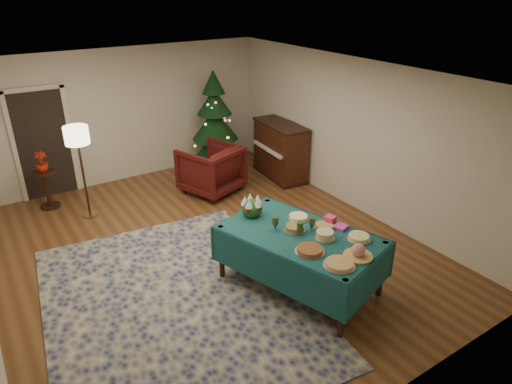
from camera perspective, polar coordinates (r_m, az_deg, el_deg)
room_shell at (r=6.68m, az=-6.61°, el=2.65°), size 7.00×7.00×7.00m
doorway at (r=9.52m, az=-25.08°, el=5.69°), size 1.08×0.04×2.16m
rug at (r=6.31m, az=-10.11°, el=-13.28°), size 3.68×4.55×0.02m
buffet_table at (r=6.15m, az=5.52°, el=-6.58°), size 1.82×2.40×0.83m
platter_0 at (r=5.50m, az=10.38°, el=-8.85°), size 0.38×0.38×0.05m
platter_1 at (r=5.68m, az=12.67°, el=-7.31°), size 0.37×0.37×0.18m
platter_2 at (r=6.05m, az=12.72°, el=-5.58°), size 0.31×0.31×0.07m
platter_3 at (r=5.70m, az=6.74°, el=-7.22°), size 0.37×0.37×0.06m
platter_4 at (r=5.98m, az=8.60°, el=-5.38°), size 0.27×0.27×0.11m
platter_5 at (r=6.25m, az=8.55°, el=-4.26°), size 0.29×0.29×0.05m
platter_6 at (r=6.13m, az=4.86°, el=-4.52°), size 0.30×0.30×0.08m
platter_7 at (r=6.44m, az=5.31°, el=-3.13°), size 0.31×0.31×0.05m
goblet_0 at (r=6.10m, az=2.44°, el=-3.89°), size 0.09×0.09×0.19m
goblet_1 at (r=6.13m, az=7.00°, el=-3.92°), size 0.09×0.09×0.19m
goblet_2 at (r=5.99m, az=5.52°, el=-4.55°), size 0.09×0.09×0.19m
napkin_stack at (r=6.27m, az=10.51°, el=-4.32°), size 0.21×0.21×0.04m
gift_box at (r=6.35m, az=9.23°, el=-3.46°), size 0.17×0.17×0.11m
centerpiece at (r=6.43m, az=-0.52°, el=-1.84°), size 0.30×0.30×0.34m
armchair at (r=9.03m, az=-5.66°, el=3.13°), size 1.28×1.24×1.05m
floor_lamp at (r=8.26m, az=-21.42°, el=5.96°), size 0.40×0.40×1.67m
side_table at (r=9.25m, az=-24.63°, el=0.22°), size 0.40×0.40×0.71m
potted_plant at (r=9.08m, az=-25.16°, el=2.91°), size 0.21×0.38×0.21m
christmas_tree at (r=10.00m, az=-5.14°, el=8.17°), size 1.54×1.54×2.19m
piano at (r=9.70m, az=3.02°, el=5.15°), size 0.76×1.42×1.18m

